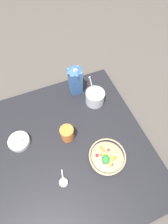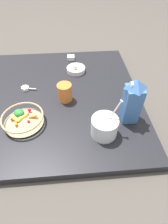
{
  "view_description": "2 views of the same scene",
  "coord_description": "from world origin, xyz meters",
  "px_view_note": "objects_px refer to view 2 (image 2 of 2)",
  "views": [
    {
      "loc": [
        -0.02,
        -0.39,
        1.13
      ],
      "look_at": [
        0.21,
        0.16,
        0.15
      ],
      "focal_mm": 28.0,
      "sensor_mm": 36.0,
      "label": 1
    },
    {
      "loc": [
        0.87,
        0.12,
        0.78
      ],
      "look_at": [
        0.23,
        0.18,
        0.11
      ],
      "focal_mm": 28.0,
      "sensor_mm": 36.0,
      "label": 2
    }
  ],
  "objects_px": {
    "drinking_cup": "(65,92)",
    "spice_jar": "(71,58)",
    "fruit_bowl": "(23,119)",
    "yogurt_tub": "(104,126)",
    "garlic_bowl": "(76,69)",
    "milk_carton": "(132,101)"
  },
  "relations": [
    {
      "from": "drinking_cup",
      "to": "garlic_bowl",
      "type": "distance_m",
      "value": 0.32
    },
    {
      "from": "fruit_bowl",
      "to": "drinking_cup",
      "type": "relative_size",
      "value": 2.01
    },
    {
      "from": "yogurt_tub",
      "to": "spice_jar",
      "type": "bearing_deg",
      "value": -169.23
    },
    {
      "from": "fruit_bowl",
      "to": "spice_jar",
      "type": "height_order",
      "value": "fruit_bowl"
    },
    {
      "from": "fruit_bowl",
      "to": "garlic_bowl",
      "type": "height_order",
      "value": "fruit_bowl"
    },
    {
      "from": "drinking_cup",
      "to": "spice_jar",
      "type": "bearing_deg",
      "value": 174.15
    },
    {
      "from": "fruit_bowl",
      "to": "yogurt_tub",
      "type": "height_order",
      "value": "yogurt_tub"
    },
    {
      "from": "drinking_cup",
      "to": "yogurt_tub",
      "type": "bearing_deg",
      "value": 34.79
    },
    {
      "from": "milk_carton",
      "to": "spice_jar",
      "type": "bearing_deg",
      "value": -156.18
    },
    {
      "from": "spice_jar",
      "to": "garlic_bowl",
      "type": "bearing_deg",
      "value": 9.79
    },
    {
      "from": "yogurt_tub",
      "to": "spice_jar",
      "type": "height_order",
      "value": "yogurt_tub"
    },
    {
      "from": "fruit_bowl",
      "to": "garlic_bowl",
      "type": "distance_m",
      "value": 0.57
    },
    {
      "from": "fruit_bowl",
      "to": "drinking_cup",
      "type": "height_order",
      "value": "drinking_cup"
    },
    {
      "from": "milk_carton",
      "to": "yogurt_tub",
      "type": "xyz_separation_m",
      "value": [
        0.09,
        -0.15,
        -0.07
      ]
    },
    {
      "from": "yogurt_tub",
      "to": "spice_jar",
      "type": "relative_size",
      "value": 3.74
    },
    {
      "from": "drinking_cup",
      "to": "milk_carton",
      "type": "bearing_deg",
      "value": 61.48
    },
    {
      "from": "drinking_cup",
      "to": "spice_jar",
      "type": "xyz_separation_m",
      "value": [
        -0.48,
        0.05,
        -0.04
      ]
    },
    {
      "from": "yogurt_tub",
      "to": "drinking_cup",
      "type": "relative_size",
      "value": 1.9
    },
    {
      "from": "fruit_bowl",
      "to": "garlic_bowl",
      "type": "bearing_deg",
      "value": 147.26
    },
    {
      "from": "yogurt_tub",
      "to": "drinking_cup",
      "type": "distance_m",
      "value": 0.34
    },
    {
      "from": "yogurt_tub",
      "to": "garlic_bowl",
      "type": "xyz_separation_m",
      "value": [
        -0.58,
        -0.11,
        -0.04
      ]
    },
    {
      "from": "yogurt_tub",
      "to": "garlic_bowl",
      "type": "bearing_deg",
      "value": -168.93
    }
  ]
}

